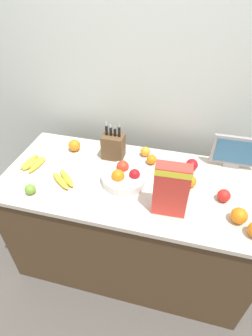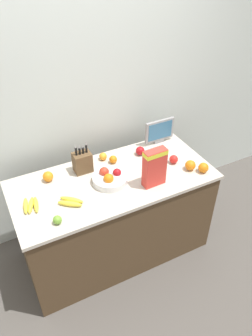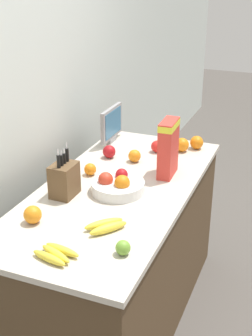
{
  "view_description": "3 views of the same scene",
  "coord_description": "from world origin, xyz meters",
  "px_view_note": "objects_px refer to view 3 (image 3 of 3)",
  "views": [
    {
      "loc": [
        0.28,
        -1.22,
        1.99
      ],
      "look_at": [
        -0.03,
        -0.02,
        0.98
      ],
      "focal_mm": 28.0,
      "sensor_mm": 36.0,
      "label": 1
    },
    {
      "loc": [
        -0.85,
        -1.9,
        2.57
      ],
      "look_at": [
        0.09,
        -0.06,
        1.0
      ],
      "focal_mm": 35.0,
      "sensor_mm": 36.0,
      "label": 2
    },
    {
      "loc": [
        -2.06,
        -0.89,
        2.01
      ],
      "look_at": [
        -0.01,
        -0.06,
        1.01
      ],
      "focal_mm": 50.0,
      "sensor_mm": 36.0,
      "label": 3
    }
  ],
  "objects_px": {
    "orange_mid_right": "(135,156)",
    "apple_near_bananas": "(109,152)",
    "orange_front_left": "(73,171)",
    "knife_block": "(64,179)",
    "fruit_bowl": "(117,185)",
    "orange_near_bowl": "(33,215)",
    "apple_middle": "(157,146)",
    "orange_by_cereal": "(197,142)",
    "banana_bunch_right": "(106,226)",
    "apple_leftmost": "(123,248)",
    "banana_bunch_left": "(56,254)",
    "orange_front_right": "(182,145)",
    "orange_front_center": "(90,169)",
    "small_monitor": "(112,124)",
    "cereal_box": "(168,146)"
  },
  "relations": [
    {
      "from": "apple_leftmost",
      "to": "orange_near_bowl",
      "type": "bearing_deg",
      "value": 80.94
    },
    {
      "from": "knife_block",
      "to": "apple_near_bananas",
      "type": "relative_size",
      "value": 3.45
    },
    {
      "from": "orange_front_right",
      "to": "cereal_box",
      "type": "bearing_deg",
      "value": -176.94
    },
    {
      "from": "apple_middle",
      "to": "orange_by_cereal",
      "type": "bearing_deg",
      "value": -55.66
    },
    {
      "from": "cereal_box",
      "to": "orange_front_left",
      "type": "xyz_separation_m",
      "value": [
        -0.23,
        0.49,
        -0.14
      ]
    },
    {
      "from": "banana_bunch_left",
      "to": "banana_bunch_right",
      "type": "distance_m",
      "value": 0.29
    },
    {
      "from": "fruit_bowl",
      "to": "banana_bunch_left",
      "type": "xyz_separation_m",
      "value": [
        -0.64,
        0.0,
        -0.02
      ]
    },
    {
      "from": "fruit_bowl",
      "to": "orange_near_bowl",
      "type": "height_order",
      "value": "fruit_bowl"
    },
    {
      "from": "small_monitor",
      "to": "apple_middle",
      "type": "xyz_separation_m",
      "value": [
        -0.06,
        -0.34,
        -0.09
      ]
    },
    {
      "from": "apple_near_bananas",
      "to": "apple_middle",
      "type": "relative_size",
      "value": 1.06
    },
    {
      "from": "knife_block",
      "to": "cereal_box",
      "type": "relative_size",
      "value": 0.85
    },
    {
      "from": "orange_front_left",
      "to": "knife_block",
      "type": "bearing_deg",
      "value": -162.16
    },
    {
      "from": "banana_bunch_left",
      "to": "orange_mid_right",
      "type": "distance_m",
      "value": 1.05
    },
    {
      "from": "orange_front_left",
      "to": "banana_bunch_left",
      "type": "bearing_deg",
      "value": -157.12
    },
    {
      "from": "apple_leftmost",
      "to": "cereal_box",
      "type": "bearing_deg",
      "value": 4.5
    },
    {
      "from": "orange_front_right",
      "to": "orange_near_bowl",
      "type": "xyz_separation_m",
      "value": [
        -1.11,
        0.4,
        -0.0
      ]
    },
    {
      "from": "apple_middle",
      "to": "banana_bunch_right",
      "type": "bearing_deg",
      "value": -175.09
    },
    {
      "from": "orange_mid_right",
      "to": "apple_near_bananas",
      "type": "bearing_deg",
      "value": 90.16
    },
    {
      "from": "fruit_bowl",
      "to": "apple_leftmost",
      "type": "bearing_deg",
      "value": -154.63
    },
    {
      "from": "banana_bunch_right",
      "to": "orange_front_left",
      "type": "height_order",
      "value": "orange_front_left"
    },
    {
      "from": "apple_leftmost",
      "to": "orange_front_center",
      "type": "distance_m",
      "value": 0.8
    },
    {
      "from": "banana_bunch_right",
      "to": "orange_front_right",
      "type": "relative_size",
      "value": 2.22
    },
    {
      "from": "orange_near_bowl",
      "to": "apple_near_bananas",
      "type": "bearing_deg",
      "value": -0.96
    },
    {
      "from": "small_monitor",
      "to": "banana_bunch_right",
      "type": "distance_m",
      "value": 1.12
    },
    {
      "from": "orange_mid_right",
      "to": "orange_by_cereal",
      "type": "bearing_deg",
      "value": -40.48
    },
    {
      "from": "orange_front_right",
      "to": "knife_block",
      "type": "bearing_deg",
      "value": 153.92
    },
    {
      "from": "knife_block",
      "to": "apple_near_bananas",
      "type": "height_order",
      "value": "knife_block"
    },
    {
      "from": "small_monitor",
      "to": "orange_mid_right",
      "type": "bearing_deg",
      "value": -134.34
    },
    {
      "from": "orange_front_center",
      "to": "apple_near_bananas",
      "type": "bearing_deg",
      "value": 0.4
    },
    {
      "from": "knife_block",
      "to": "cereal_box",
      "type": "xyz_separation_m",
      "value": [
        0.44,
        -0.42,
        0.08
      ]
    },
    {
      "from": "apple_middle",
      "to": "orange_near_bowl",
      "type": "xyz_separation_m",
      "value": [
        -1.04,
        0.26,
        0.0
      ]
    },
    {
      "from": "apple_leftmost",
      "to": "orange_front_left",
      "type": "relative_size",
      "value": 0.93
    },
    {
      "from": "orange_by_cereal",
      "to": "banana_bunch_left",
      "type": "bearing_deg",
      "value": 170.23
    },
    {
      "from": "banana_bunch_right",
      "to": "apple_near_bananas",
      "type": "relative_size",
      "value": 2.46
    },
    {
      "from": "orange_front_right",
      "to": "orange_near_bowl",
      "type": "distance_m",
      "value": 1.18
    },
    {
      "from": "orange_near_bowl",
      "to": "small_monitor",
      "type": "bearing_deg",
      "value": 4.18
    },
    {
      "from": "apple_near_bananas",
      "to": "orange_front_right",
      "type": "height_order",
      "value": "orange_front_right"
    },
    {
      "from": "orange_by_cereal",
      "to": "orange_mid_right",
      "type": "xyz_separation_m",
      "value": [
        -0.35,
        0.3,
        -0.0
      ]
    },
    {
      "from": "apple_near_bananas",
      "to": "apple_leftmost",
      "type": "bearing_deg",
      "value": -152.88
    },
    {
      "from": "banana_bunch_left",
      "to": "orange_front_right",
      "type": "bearing_deg",
      "value": -7.12
    },
    {
      "from": "apple_leftmost",
      "to": "orange_by_cereal",
      "type": "xyz_separation_m",
      "value": [
        1.27,
        0.01,
        0.01
      ]
    },
    {
      "from": "orange_front_left",
      "to": "orange_front_center",
      "type": "height_order",
      "value": "same"
    },
    {
      "from": "orange_near_bowl",
      "to": "banana_bunch_right",
      "type": "bearing_deg",
      "value": -78.36
    },
    {
      "from": "knife_block",
      "to": "banana_bunch_left",
      "type": "bearing_deg",
      "value": -155.08
    },
    {
      "from": "banana_bunch_left",
      "to": "orange_front_left",
      "type": "distance_m",
      "value": 0.78
    },
    {
      "from": "apple_near_bananas",
      "to": "orange_mid_right",
      "type": "relative_size",
      "value": 1.05
    },
    {
      "from": "orange_front_right",
      "to": "orange_front_center",
      "type": "height_order",
      "value": "orange_front_right"
    },
    {
      "from": "apple_leftmost",
      "to": "orange_mid_right",
      "type": "xyz_separation_m",
      "value": [
        0.92,
        0.3,
        0.01
      ]
    },
    {
      "from": "apple_middle",
      "to": "orange_front_center",
      "type": "height_order",
      "value": "apple_middle"
    },
    {
      "from": "orange_front_left",
      "to": "orange_near_bowl",
      "type": "distance_m",
      "value": 0.52
    }
  ]
}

